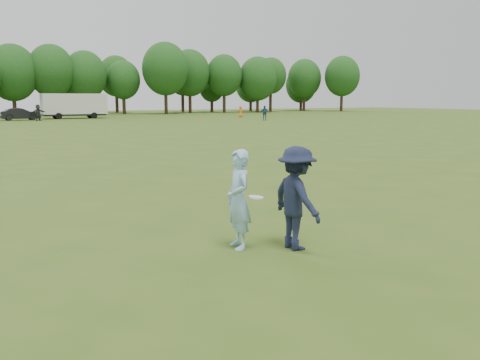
{
  "coord_description": "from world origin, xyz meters",
  "views": [
    {
      "loc": [
        -4.97,
        -7.69,
        2.67
      ],
      "look_at": [
        -0.26,
        0.77,
        1.1
      ],
      "focal_mm": 38.0,
      "sensor_mm": 36.0,
      "label": 1
    }
  ],
  "objects_px": {
    "thrower": "(238,199)",
    "defender": "(297,198)",
    "field_cone": "(201,120)",
    "player_far_d": "(38,113)",
    "car_f": "(20,114)",
    "cargo_trailer": "(74,105)",
    "player_far_c": "(241,112)",
    "player_far_b": "(264,113)"
  },
  "relations": [
    {
      "from": "player_far_d",
      "to": "field_cone",
      "type": "height_order",
      "value": "player_far_d"
    },
    {
      "from": "cargo_trailer",
      "to": "thrower",
      "type": "bearing_deg",
      "value": -98.69
    },
    {
      "from": "car_f",
      "to": "field_cone",
      "type": "xyz_separation_m",
      "value": [
        18.12,
        -12.32,
        -0.58
      ]
    },
    {
      "from": "defender",
      "to": "player_far_b",
      "type": "height_order",
      "value": "defender"
    },
    {
      "from": "player_far_c",
      "to": "field_cone",
      "type": "bearing_deg",
      "value": 59.28
    },
    {
      "from": "player_far_b",
      "to": "cargo_trailer",
      "type": "xyz_separation_m",
      "value": [
        -18.87,
        16.27,
        0.89
      ]
    },
    {
      "from": "car_f",
      "to": "cargo_trailer",
      "type": "bearing_deg",
      "value": -77.31
    },
    {
      "from": "player_far_d",
      "to": "field_cone",
      "type": "relative_size",
      "value": 6.35
    },
    {
      "from": "car_f",
      "to": "cargo_trailer",
      "type": "relative_size",
      "value": 0.5
    },
    {
      "from": "thrower",
      "to": "cargo_trailer",
      "type": "bearing_deg",
      "value": 178.35
    },
    {
      "from": "thrower",
      "to": "defender",
      "type": "height_order",
      "value": "defender"
    },
    {
      "from": "player_far_c",
      "to": "car_f",
      "type": "height_order",
      "value": "player_far_c"
    },
    {
      "from": "defender",
      "to": "player_far_b",
      "type": "relative_size",
      "value": 1.04
    },
    {
      "from": "defender",
      "to": "player_far_d",
      "type": "height_order",
      "value": "player_far_d"
    },
    {
      "from": "car_f",
      "to": "cargo_trailer",
      "type": "distance_m",
      "value": 7.18
    },
    {
      "from": "defender",
      "to": "player_far_c",
      "type": "distance_m",
      "value": 62.23
    },
    {
      "from": "thrower",
      "to": "field_cone",
      "type": "bearing_deg",
      "value": 162.96
    },
    {
      "from": "defender",
      "to": "player_far_b",
      "type": "bearing_deg",
      "value": -31.45
    },
    {
      "from": "player_far_b",
      "to": "defender",
      "type": "bearing_deg",
      "value": -84.74
    },
    {
      "from": "player_far_b",
      "to": "field_cone",
      "type": "height_order",
      "value": "player_far_b"
    },
    {
      "from": "thrower",
      "to": "field_cone",
      "type": "distance_m",
      "value": 50.56
    },
    {
      "from": "defender",
      "to": "car_f",
      "type": "relative_size",
      "value": 0.41
    },
    {
      "from": "thrower",
      "to": "player_far_b",
      "type": "relative_size",
      "value": 1.01
    },
    {
      "from": "player_far_d",
      "to": "car_f",
      "type": "distance_m",
      "value": 2.75
    },
    {
      "from": "player_far_c",
      "to": "car_f",
      "type": "relative_size",
      "value": 0.35
    },
    {
      "from": "player_far_c",
      "to": "car_f",
      "type": "distance_m",
      "value": 28.19
    },
    {
      "from": "defender",
      "to": "field_cone",
      "type": "distance_m",
      "value": 50.69
    },
    {
      "from": "player_far_d",
      "to": "defender",
      "type": "bearing_deg",
      "value": -123.89
    },
    {
      "from": "thrower",
      "to": "car_f",
      "type": "bearing_deg",
      "value": -175.41
    },
    {
      "from": "thrower",
      "to": "player_far_c",
      "type": "distance_m",
      "value": 62.2
    },
    {
      "from": "field_cone",
      "to": "car_f",
      "type": "bearing_deg",
      "value": 145.78
    },
    {
      "from": "cargo_trailer",
      "to": "field_cone",
      "type": "bearing_deg",
      "value": -51.93
    },
    {
      "from": "thrower",
      "to": "field_cone",
      "type": "xyz_separation_m",
      "value": [
        20.62,
        46.16,
        -0.74
      ]
    },
    {
      "from": "defender",
      "to": "cargo_trailer",
      "type": "height_order",
      "value": "cargo_trailer"
    },
    {
      "from": "player_far_b",
      "to": "car_f",
      "type": "height_order",
      "value": "player_far_b"
    },
    {
      "from": "defender",
      "to": "car_f",
      "type": "bearing_deg",
      "value": -1.77
    },
    {
      "from": "thrower",
      "to": "cargo_trailer",
      "type": "xyz_separation_m",
      "value": [
        9.27,
        60.65,
        0.89
      ]
    },
    {
      "from": "car_f",
      "to": "cargo_trailer",
      "type": "xyz_separation_m",
      "value": [
        6.77,
        2.17,
        1.04
      ]
    },
    {
      "from": "car_f",
      "to": "field_cone",
      "type": "bearing_deg",
      "value": -129.33
    },
    {
      "from": "thrower",
      "to": "car_f",
      "type": "relative_size",
      "value": 0.4
    },
    {
      "from": "player_far_c",
      "to": "car_f",
      "type": "bearing_deg",
      "value": 10.94
    },
    {
      "from": "player_far_c",
      "to": "field_cone",
      "type": "height_order",
      "value": "player_far_c"
    }
  ]
}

